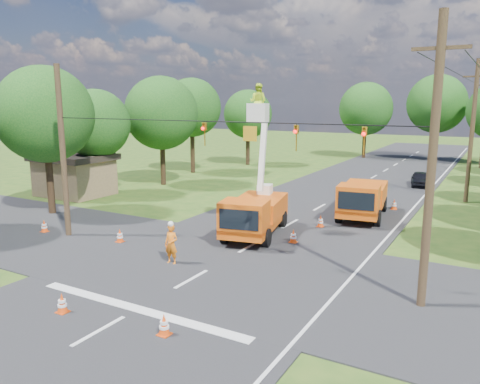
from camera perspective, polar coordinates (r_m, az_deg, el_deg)
The scene contains 28 objects.
ground at distance 36.90m, azimuth 12.31°, elevation -0.39°, with size 140.00×140.00×0.00m, color #274D17.
road_main at distance 36.90m, azimuth 12.31°, elevation -0.39°, with size 12.00×100.00×0.06m, color black.
road_cross at distance 20.94m, azimuth -2.75°, elevation -8.91°, with size 56.00×10.00×0.07m, color black.
stop_bar at distance 17.11m, azimuth -12.34°, elevation -13.90°, with size 9.00×0.45×0.02m, color silver.
edge_line at distance 35.70m, azimuth 20.91°, elevation -1.24°, with size 0.12×90.00×0.02m, color silver.
bucket_truck at distance 24.94m, azimuth 1.85°, elevation -1.52°, with size 3.53×6.52×8.04m.
second_truck at distance 29.85m, azimuth 14.70°, elevation -0.74°, with size 3.21×6.60×2.38m.
ground_worker at distance 21.04m, azimuth -8.37°, elevation -6.32°, with size 0.66×0.43×1.81m, color orange.
distant_car at distance 42.69m, azimuth 21.13°, elevation 1.49°, with size 1.45×3.62×1.23m, color black.
traffic_cone_0 at distance 17.48m, azimuth -20.87°, elevation -12.56°, with size 0.38×0.38×0.71m.
traffic_cone_1 at distance 15.16m, azimuth -9.24°, elevation -15.69°, with size 0.38×0.38×0.71m.
traffic_cone_2 at distance 24.12m, azimuth 6.52°, elevation -5.37°, with size 0.38×0.38×0.71m.
traffic_cone_3 at distance 27.31m, azimuth 9.79°, elevation -3.51°, with size 0.38×0.38×0.71m.
traffic_cone_4 at distance 24.83m, azimuth -14.44°, elevation -5.18°, with size 0.38×0.38×0.71m.
traffic_cone_5 at distance 28.04m, azimuth -22.76°, elevation -3.85°, with size 0.38×0.38×0.71m.
traffic_cone_6 at distance 32.86m, azimuth 18.28°, elevation -1.45°, with size 0.38×0.38×0.71m.
pole_right_near at distance 16.88m, azimuth 22.35°, elevation 3.29°, with size 1.80×0.30×10.00m.
pole_right_mid at distance 36.74m, azimuth 26.44°, elevation 6.72°, with size 1.80×0.30×10.00m.
pole_left at distance 26.17m, azimuth -20.79°, elevation 4.53°, with size 0.30×0.30×9.00m.
signal_span at distance 18.63m, azimuth 2.92°, elevation 7.14°, with size 18.00×0.29×1.07m.
shed at distance 38.10m, azimuth -19.52°, elevation 2.06°, with size 5.50×4.50×3.15m.
tree_left_b at distance 31.83m, azimuth -22.69°, elevation 8.69°, with size 6.00×6.00×9.32m.
tree_left_c at distance 37.30m, azimuth -17.21°, elevation 7.93°, with size 5.20×5.20×8.06m.
tree_left_d at distance 40.67m, azimuth -9.57°, elevation 9.45°, with size 6.20×6.20×9.24m.
tree_left_e at distance 47.33m, azimuth -5.90°, elevation 10.19°, with size 5.80×5.80×9.41m.
tree_left_f at distance 53.09m, azimuth 0.97°, elevation 9.46°, with size 5.40×5.40×8.40m.
tree_far_a at distance 61.63m, azimuth 15.09°, elevation 9.77°, with size 6.60×6.60×9.50m.
tree_far_b at distance 62.09m, azimuth 22.86°, elevation 9.87°, with size 7.00×7.00×10.32m.
Camera 1 is at (10.54, -14.63, 7.14)m, focal length 35.00 mm.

